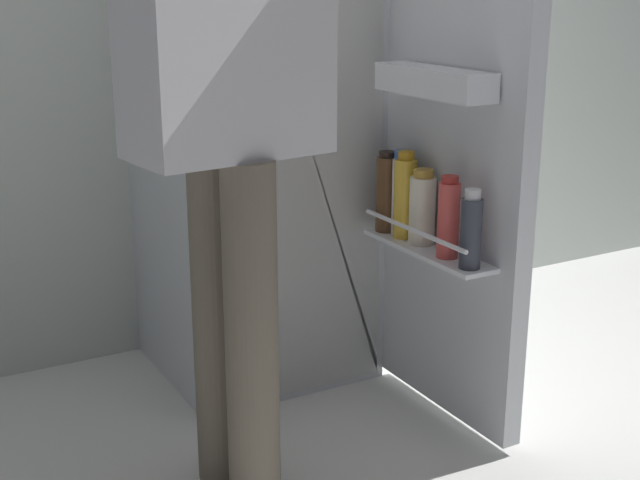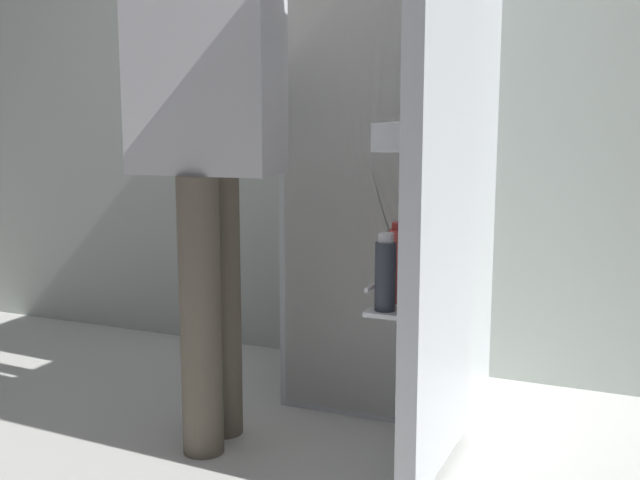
# 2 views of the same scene
# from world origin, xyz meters

# --- Properties ---
(ground_plane) EXTENTS (5.44, 5.44, 0.00)m
(ground_plane) POSITION_xyz_m (0.00, 0.00, 0.00)
(ground_plane) COLOR silver
(refrigerator) EXTENTS (0.65, 1.13, 1.76)m
(refrigerator) POSITION_xyz_m (0.03, 0.48, 0.88)
(refrigerator) COLOR silver
(refrigerator) RESTS_ON ground_plane
(person) EXTENTS (0.59, 0.69, 1.64)m
(person) POSITION_xyz_m (-0.34, -0.10, 0.98)
(person) COLOR #665B4C
(person) RESTS_ON ground_plane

